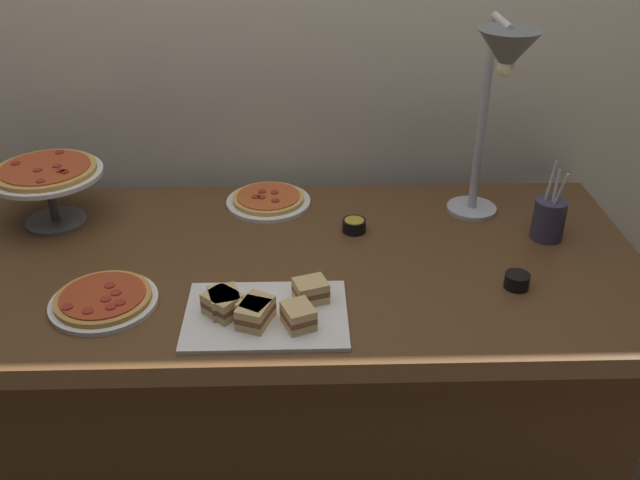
# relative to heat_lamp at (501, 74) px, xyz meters

# --- Properties ---
(ground_plane) EXTENTS (8.00, 8.00, 0.00)m
(ground_plane) POSITION_rel_heat_lamp_xyz_m (-0.57, -0.13, -1.19)
(ground_plane) COLOR brown
(back_wall) EXTENTS (4.40, 0.04, 2.40)m
(back_wall) POSITION_rel_heat_lamp_xyz_m (-0.57, 0.37, 0.01)
(back_wall) COLOR beige
(back_wall) RESTS_ON ground_plane
(buffet_table) EXTENTS (1.90, 0.84, 0.76)m
(buffet_table) POSITION_rel_heat_lamp_xyz_m (-0.57, -0.13, -0.81)
(buffet_table) COLOR brown
(buffet_table) RESTS_ON ground_plane
(heat_lamp) EXTENTS (0.15, 0.29, 0.55)m
(heat_lamp) POSITION_rel_heat_lamp_xyz_m (0.00, 0.00, 0.00)
(heat_lamp) COLOR #B7BABF
(heat_lamp) RESTS_ON buffet_table
(pizza_plate_front) EXTENTS (0.24, 0.24, 0.03)m
(pizza_plate_front) POSITION_rel_heat_lamp_xyz_m (-0.58, 0.17, -0.42)
(pizza_plate_front) COLOR white
(pizza_plate_front) RESTS_ON buffet_table
(pizza_plate_center) EXTENTS (0.24, 0.24, 0.03)m
(pizza_plate_center) POSITION_rel_heat_lamp_xyz_m (-0.94, -0.32, -0.42)
(pizza_plate_center) COLOR white
(pizza_plate_center) RESTS_ON buffet_table
(pizza_plate_raised_stand) EXTENTS (0.30, 0.30, 0.17)m
(pizza_plate_raised_stand) POSITION_rel_heat_lamp_xyz_m (-1.17, 0.08, -0.29)
(pizza_plate_raised_stand) COLOR #595B60
(pizza_plate_raised_stand) RESTS_ON buffet_table
(sandwich_platter) EXTENTS (0.36, 0.25, 0.06)m
(sandwich_platter) POSITION_rel_heat_lamp_xyz_m (-0.57, -0.38, -0.41)
(sandwich_platter) COLOR white
(sandwich_platter) RESTS_ON buffet_table
(sauce_cup_near) EXTENTS (0.06, 0.06, 0.04)m
(sauce_cup_near) POSITION_rel_heat_lamp_xyz_m (0.02, -0.28, -0.41)
(sauce_cup_near) COLOR black
(sauce_cup_near) RESTS_ON buffet_table
(sauce_cup_far) EXTENTS (0.06, 0.06, 0.03)m
(sauce_cup_far) POSITION_rel_heat_lamp_xyz_m (-0.34, 0.00, -0.41)
(sauce_cup_far) COLOR black
(sauce_cup_far) RESTS_ON buffet_table
(utensil_holder) EXTENTS (0.08, 0.08, 0.22)m
(utensil_holder) POSITION_rel_heat_lamp_xyz_m (0.16, -0.04, -0.37)
(utensil_holder) COLOR #383347
(utensil_holder) RESTS_ON buffet_table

